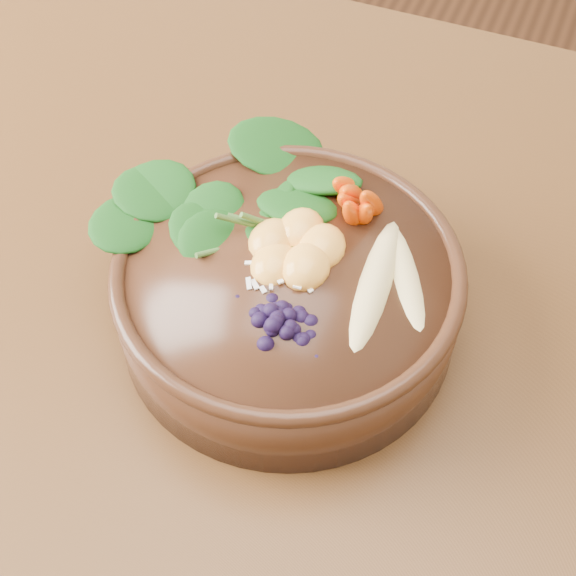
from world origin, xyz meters
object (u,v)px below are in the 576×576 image
mandarin_cluster (295,238)px  blueberry_pile (275,310)px  dining_table (307,381)px  kale_heap (251,188)px  carrot_cluster (369,175)px  banana_halves (392,268)px  stoneware_bowl (288,296)px

mandarin_cluster → blueberry_pile: (0.01, -0.07, 0.00)m
dining_table → mandarin_cluster: 0.18m
kale_heap → carrot_cluster: 0.09m
banana_halves → dining_table: bearing=178.2°
mandarin_cluster → blueberry_pile: blueberry_pile is taller
stoneware_bowl → banana_halves: bearing=13.0°
dining_table → kale_heap: (-0.07, 0.04, 0.18)m
carrot_cluster → banana_halves: 0.08m
banana_halves → blueberry_pile: bearing=-141.5°
blueberry_pile → mandarin_cluster: bearing=101.0°
mandarin_cluster → dining_table: bearing=-25.8°
stoneware_bowl → blueberry_pile: (0.01, -0.05, 0.05)m
dining_table → banana_halves: banana_halves is taller
dining_table → stoneware_bowl: (-0.02, -0.01, 0.13)m
dining_table → blueberry_pile: 0.19m
stoneware_bowl → kale_heap: (-0.05, 0.05, 0.06)m
carrot_cluster → banana_halves: size_ratio=0.49×
stoneware_bowl → mandarin_cluster: size_ratio=3.15×
blueberry_pile → dining_table: bearing=87.2°
dining_table → banana_halves: bearing=8.5°
kale_heap → banana_halves: (0.12, -0.03, -0.01)m
blueberry_pile → carrot_cluster: bearing=80.8°
carrot_cluster → blueberry_pile: bearing=-109.5°
stoneware_bowl → mandarin_cluster: bearing=94.0°
stoneware_bowl → mandarin_cluster: 0.05m
stoneware_bowl → mandarin_cluster: (-0.00, 0.02, 0.05)m
carrot_cluster → dining_table: bearing=-115.0°
carrot_cluster → blueberry_pile: (-0.02, -0.13, -0.02)m
mandarin_cluster → carrot_cluster: bearing=60.5°
carrot_cluster → kale_heap: bearing=-169.5°
stoneware_bowl → blueberry_pile: 0.08m
kale_heap → carrot_cluster: size_ratio=2.38×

